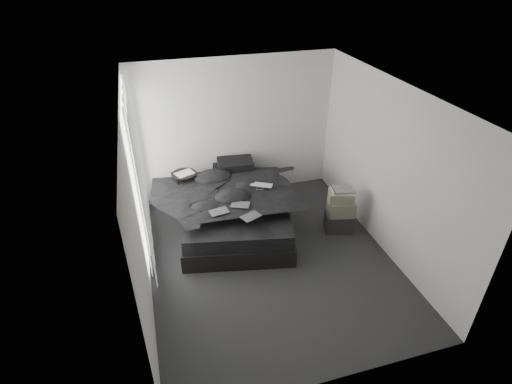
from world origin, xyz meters
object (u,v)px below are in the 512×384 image
object	(u,v)px
bed	(237,219)
laptop	(261,183)
box_lower	(338,221)
side_stand	(186,193)

from	to	relation	value
bed	laptop	size ratio (longest dim) A/B	6.24
bed	box_lower	world-z (taller)	box_lower
box_lower	side_stand	bearing A→B (deg)	152.55
side_stand	laptop	bearing A→B (deg)	-31.30
bed	box_lower	size ratio (longest dim) A/B	5.07
bed	box_lower	bearing A→B (deg)	-7.19
laptop	side_stand	xyz separation A→B (m)	(-1.17, 0.71, -0.43)
bed	laptop	bearing A→B (deg)	7.50
side_stand	box_lower	distance (m)	2.70
laptop	box_lower	xyz separation A→B (m)	(1.21, -0.53, -0.66)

